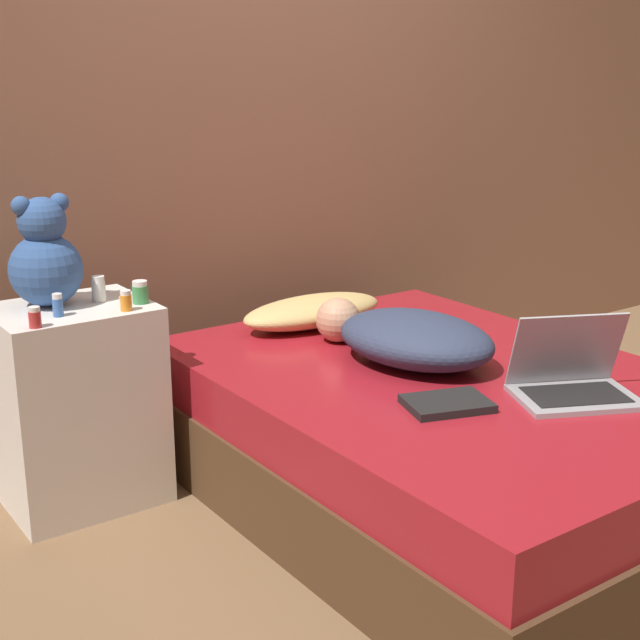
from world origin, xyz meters
name	(u,v)px	position (x,y,z in m)	size (l,w,h in m)	color
ground_plane	(442,500)	(0.00, 0.00, 0.00)	(12.00, 12.00, 0.00)	brown
wall_back	(250,93)	(0.00, 1.19, 1.30)	(8.00, 0.06, 2.60)	#996B51
bed	(444,438)	(0.00, 0.00, 0.22)	(1.33, 1.83, 0.45)	#4C331E
nightstand	(77,405)	(-0.97, 0.71, 0.33)	(0.49, 0.40, 0.67)	silver
pillow	(313,311)	(-0.04, 0.70, 0.51)	(0.60, 0.27, 0.11)	tan
person_lying	(408,337)	(-0.02, 0.17, 0.54)	(0.50, 0.74, 0.17)	#2D3851
laptop	(572,379)	(0.15, -0.37, 0.51)	(0.42, 0.38, 0.25)	#9E9EA3
teddy_bear	(45,258)	(-1.02, 0.76, 0.82)	(0.23, 0.23, 0.35)	#335693
bottle_orange	(126,301)	(-0.84, 0.56, 0.70)	(0.04, 0.04, 0.07)	orange
bottle_white	(99,289)	(-0.87, 0.72, 0.71)	(0.04, 0.04, 0.08)	white
bottle_blue	(58,305)	(-1.04, 0.62, 0.70)	(0.03, 0.03, 0.07)	#3866B2
bottle_green	(140,292)	(-0.77, 0.62, 0.71)	(0.05, 0.05, 0.07)	#3D8E4C
bottle_red	(35,317)	(-1.14, 0.54, 0.70)	(0.04, 0.04, 0.06)	#B72D2D
book	(447,404)	(-0.21, -0.22, 0.46)	(0.28, 0.24, 0.02)	black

